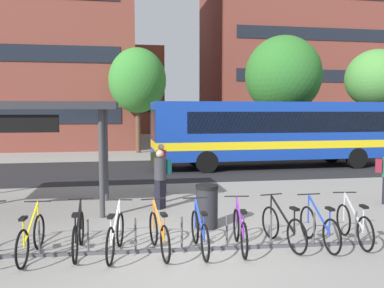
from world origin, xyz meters
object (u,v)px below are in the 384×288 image
parked_bicycle_blue_8 (319,228)px  street_tree_0 (283,75)px  parked_bicycle_orange_4 (159,234)px  parked_bicycle_black_2 (78,234)px  parked_bicycle_silver_9 (354,225)px  parked_bicycle_black_7 (283,228)px  commuter_olive_pack_0 (161,165)px  street_tree_2 (376,79)px  parked_bicycle_purple_6 (240,231)px  parked_bicycle_yellow_1 (31,238)px  parked_bicycle_white_3 (116,236)px  commuter_teal_pack_2 (161,175)px  parked_bicycle_blue_5 (200,233)px  trash_bin (207,206)px  city_bus (274,131)px  street_tree_1 (137,81)px

parked_bicycle_blue_8 → street_tree_0: (5.76, 16.13, 4.59)m
parked_bicycle_orange_4 → parked_bicycle_blue_8: 3.30m
parked_bicycle_black_2 → parked_bicycle_silver_9: (5.67, -0.29, 0.00)m
parked_bicycle_black_7 → commuter_olive_pack_0: bearing=10.6°
parked_bicycle_black_2 → street_tree_2: street_tree_2 is taller
parked_bicycle_black_7 → street_tree_0: (6.51, 16.01, 4.59)m
parked_bicycle_purple_6 → street_tree_2: size_ratio=0.26×
parked_bicycle_black_2 → parked_bicycle_black_7: same height
parked_bicycle_black_7 → commuter_olive_pack_0: (-2.04, 5.67, 0.59)m
parked_bicycle_yellow_1 → commuter_olive_pack_0: commuter_olive_pack_0 is taller
parked_bicycle_purple_6 → parked_bicycle_white_3: bearing=95.6°
parked_bicycle_blue_8 → commuter_olive_pack_0: commuter_olive_pack_0 is taller
commuter_olive_pack_0 → commuter_teal_pack_2: (-0.17, -2.12, 0.00)m
parked_bicycle_yellow_1 → parked_bicycle_orange_4: same height
parked_bicycle_white_3 → parked_bicycle_blue_5: same height
parked_bicycle_white_3 → parked_bicycle_orange_4: bearing=-83.5°
parked_bicycle_blue_8 → trash_bin: 2.61m
parked_bicycle_black_2 → commuter_olive_pack_0: (2.07, 5.44, 0.59)m
parked_bicycle_black_2 → parked_bicycle_purple_6: 3.19m
parked_bicycle_black_2 → street_tree_2: bearing=-47.8°
city_bus → parked_bicycle_white_3: city_bus is taller
commuter_teal_pack_2 → trash_bin: size_ratio=1.64×
city_bus → street_tree_1: size_ratio=1.76×
parked_bicycle_yellow_1 → parked_bicycle_black_7: (4.97, -0.14, 0.00)m
parked_bicycle_blue_5 → parked_bicycle_black_7: same height
parked_bicycle_blue_8 → parked_bicycle_orange_4: bearing=87.7°
parked_bicycle_white_3 → street_tree_0: (9.90, 15.99, 4.59)m
parked_bicycle_blue_8 → street_tree_0: size_ratio=0.23×
trash_bin → parked_bicycle_blue_8: bearing=-38.8°
parked_bicycle_yellow_1 → parked_bicycle_blue_8: same height
parked_bicycle_blue_5 → parked_bicycle_silver_9: size_ratio=1.00×
parked_bicycle_black_2 → commuter_teal_pack_2: (1.90, 3.32, 0.59)m
street_tree_1 → parked_bicycle_yellow_1: bearing=-97.8°
parked_bicycle_silver_9 → street_tree_0: bearing=-10.4°
parked_bicycle_yellow_1 → street_tree_0: (11.47, 15.88, 4.59)m
parked_bicycle_blue_5 → street_tree_2: bearing=-43.6°
city_bus → parked_bicycle_black_2: size_ratio=7.01×
street_tree_1 → commuter_olive_pack_0: bearing=-88.4°
commuter_teal_pack_2 → trash_bin: bearing=70.2°
parked_bicycle_black_2 → trash_bin: 3.11m
parked_bicycle_blue_5 → parked_bicycle_black_7: bearing=-88.8°
commuter_teal_pack_2 → street_tree_0: (8.72, 12.47, 4.00)m
parked_bicycle_purple_6 → street_tree_0: bearing=-17.4°
parked_bicycle_yellow_1 → parked_bicycle_white_3: (1.57, -0.11, 0.00)m
parked_bicycle_white_3 → parked_bicycle_orange_4: size_ratio=1.00×
parked_bicycle_black_2 → street_tree_2: (16.15, 14.56, 4.35)m
parked_bicycle_yellow_1 → parked_bicycle_purple_6: bearing=-88.6°
parked_bicycle_blue_8 → parked_bicycle_black_2: bearing=85.4°
parked_bicycle_black_7 → trash_bin: size_ratio=1.66×
parked_bicycle_yellow_1 → commuter_olive_pack_0: (2.93, 5.53, 0.59)m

